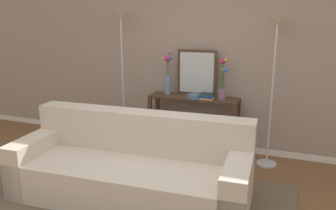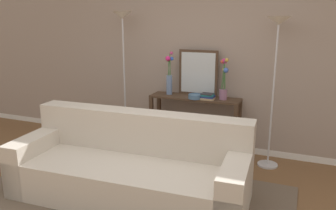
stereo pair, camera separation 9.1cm
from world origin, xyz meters
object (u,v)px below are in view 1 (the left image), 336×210
vase_tall_flowers (168,76)px  book_row_under_console (170,145)px  floor_lamp_left (121,42)px  vase_short_flowers (223,82)px  book_stack (207,96)px  console_table (193,115)px  fruit_bowl (194,96)px  floor_lamp_right (275,51)px  wall_mirror (197,73)px  couch (132,169)px

vase_tall_flowers → book_row_under_console: 1.03m
floor_lamp_left → vase_short_flowers: floor_lamp_left is taller
vase_short_flowers → book_stack: bearing=-156.5°
console_table → fruit_bowl: bearing=-70.2°
console_table → floor_lamp_right: (1.04, -0.09, 0.94)m
wall_mirror → fruit_bowl: (0.04, -0.22, -0.29)m
floor_lamp_right → wall_mirror: (-1.05, 0.22, -0.36)m
floor_lamp_left → couch: bearing=-59.1°
wall_mirror → vase_short_flowers: wall_mirror is taller
vase_tall_flowers → book_stack: vase_tall_flowers is taller
floor_lamp_left → floor_lamp_right: size_ratio=1.04×
console_table → fruit_bowl: size_ratio=6.70×
couch → book_stack: bearing=71.7°
wall_mirror → vase_tall_flowers: bearing=-165.2°
couch → vase_tall_flowers: 1.66m
couch → floor_lamp_left: 2.01m
vase_tall_flowers → fruit_bowl: vase_tall_flowers is taller
floor_lamp_left → console_table: bearing=4.7°
wall_mirror → vase_tall_flowers: wall_mirror is taller
vase_tall_flowers → book_row_under_console: (0.04, -0.03, -1.03)m
wall_mirror → book_row_under_console: wall_mirror is taller
couch → floor_lamp_left: floor_lamp_left is taller
vase_tall_flowers → book_stack: bearing=-9.5°
vase_short_flowers → couch: bearing=-113.9°
vase_short_flowers → book_stack: vase_short_flowers is taller
vase_tall_flowers → book_row_under_console: size_ratio=1.91×
couch → floor_lamp_left: size_ratio=1.29×
vase_tall_flowers → couch: bearing=-84.3°
fruit_bowl → couch: bearing=-101.8°
console_table → vase_short_flowers: bearing=1.4°
console_table → floor_lamp_right: size_ratio=0.66×
couch → vase_tall_flowers: size_ratio=4.13×
floor_lamp_left → book_row_under_console: size_ratio=6.13×
floor_lamp_left → book_row_under_console: (0.70, 0.09, -1.49)m
floor_lamp_left → wall_mirror: floor_lamp_left is taller
vase_tall_flowers → book_row_under_console: bearing=-34.9°
book_stack → book_row_under_console: size_ratio=0.59×
couch → fruit_bowl: size_ratio=13.46×
floor_lamp_right → fruit_bowl: bearing=-179.7°
couch → wall_mirror: wall_mirror is taller
wall_mirror → book_stack: wall_mirror is taller
couch → vase_short_flowers: 1.75m
floor_lamp_left → floor_lamp_right: bearing=-0.0°
floor_lamp_left → book_row_under_console: bearing=7.2°
book_stack → book_row_under_console: bearing=172.5°
vase_tall_flowers → book_stack: 0.65m
wall_mirror → fruit_bowl: size_ratio=3.38×
floor_lamp_right → wall_mirror: floor_lamp_right is taller
floor_lamp_left → book_stack: floor_lamp_left is taller
vase_short_flowers → vase_tall_flowers: bearing=178.8°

